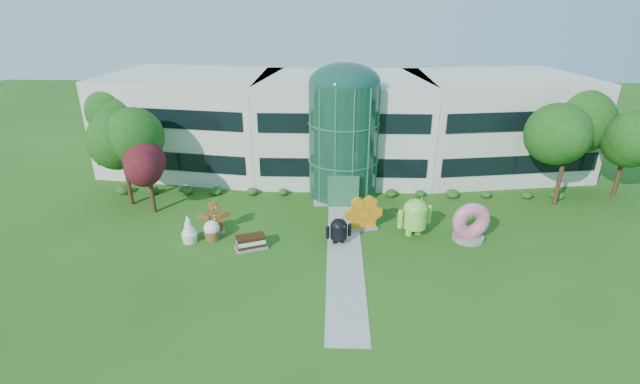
# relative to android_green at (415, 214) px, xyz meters

# --- Properties ---
(ground) EXTENTS (140.00, 140.00, 0.00)m
(ground) POSITION_rel_android_green_xyz_m (-5.18, -4.31, -1.65)
(ground) COLOR #215114
(ground) RESTS_ON ground
(building) EXTENTS (46.00, 15.00, 9.30)m
(building) POSITION_rel_android_green_xyz_m (-5.18, 13.69, 3.00)
(building) COLOR beige
(building) RESTS_ON ground
(atrium) EXTENTS (6.00, 6.00, 9.80)m
(atrium) POSITION_rel_android_green_xyz_m (-5.18, 7.69, 3.25)
(atrium) COLOR #194738
(atrium) RESTS_ON ground
(walkway) EXTENTS (2.40, 20.00, 0.04)m
(walkway) POSITION_rel_android_green_xyz_m (-5.18, -2.31, -1.63)
(walkway) COLOR #9E9E93
(walkway) RESTS_ON ground
(tree_red) EXTENTS (4.00, 4.00, 6.00)m
(tree_red) POSITION_rel_android_green_xyz_m (-20.68, 3.19, 1.35)
(tree_red) COLOR #3F0C14
(tree_red) RESTS_ON ground
(trees_backdrop) EXTENTS (52.00, 8.00, 8.40)m
(trees_backdrop) POSITION_rel_android_green_xyz_m (-5.18, 8.69, 2.55)
(trees_backdrop) COLOR #134411
(trees_backdrop) RESTS_ON ground
(android_green) EXTENTS (3.43, 2.90, 3.30)m
(android_green) POSITION_rel_android_green_xyz_m (0.00, 0.00, 0.00)
(android_green) COLOR #85D845
(android_green) RESTS_ON ground
(android_black) EXTENTS (2.24, 1.79, 2.23)m
(android_black) POSITION_rel_android_green_xyz_m (-5.59, -1.51, -0.54)
(android_black) COLOR black
(android_black) RESTS_ON ground
(donut) EXTENTS (3.05, 1.88, 2.96)m
(donut) POSITION_rel_android_green_xyz_m (3.87, -0.65, -0.17)
(donut) COLOR #DF558C
(donut) RESTS_ON ground
(gingerbread) EXTENTS (2.90, 1.87, 2.50)m
(gingerbread) POSITION_rel_android_green_xyz_m (-14.80, -0.18, -0.40)
(gingerbread) COLOR brown
(gingerbread) RESTS_ON ground
(ice_cream_sandwich) EXTENTS (2.43, 1.83, 0.97)m
(ice_cream_sandwich) POSITION_rel_android_green_xyz_m (-11.75, -2.45, -1.16)
(ice_cream_sandwich) COLOR black
(ice_cream_sandwich) RESTS_ON ground
(honeycomb) EXTENTS (3.24, 1.88, 2.41)m
(honeycomb) POSITION_rel_android_green_xyz_m (-3.70, 0.74, -0.45)
(honeycomb) COLOR orange
(honeycomb) RESTS_ON ground
(froyo) EXTENTS (1.34, 1.34, 2.08)m
(froyo) POSITION_rel_android_green_xyz_m (-16.33, -1.65, -0.61)
(froyo) COLOR white
(froyo) RESTS_ON ground
(cupcake) EXTENTS (1.64, 1.64, 1.50)m
(cupcake) POSITION_rel_android_green_xyz_m (-14.77, -1.27, -0.90)
(cupcake) COLOR white
(cupcake) RESTS_ON ground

